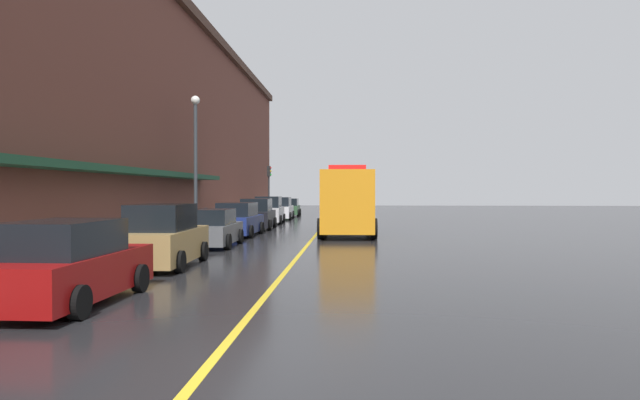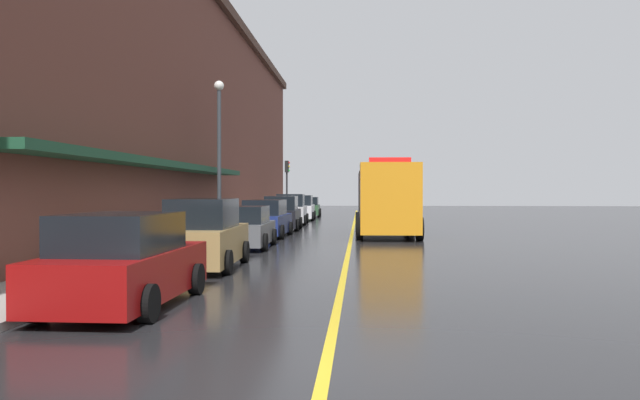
{
  "view_description": "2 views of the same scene",
  "coord_description": "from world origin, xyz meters",
  "px_view_note": "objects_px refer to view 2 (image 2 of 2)",
  "views": [
    {
      "loc": [
        1.92,
        -7.32,
        2.35
      ],
      "look_at": [
        0.67,
        14.57,
        1.97
      ],
      "focal_mm": 31.85,
      "sensor_mm": 36.0,
      "label": 1
    },
    {
      "loc": [
        0.42,
        -7.38,
        2.15
      ],
      "look_at": [
        -1.27,
        18.98,
        1.75
      ],
      "focal_mm": 35.49,
      "sensor_mm": 36.0,
      "label": 2
    }
  ],
  "objects_px": {
    "parking_meter_1": "(231,215)",
    "parked_car_7": "(308,207)",
    "parked_car_5": "(291,210)",
    "parking_meter_0": "(114,237)",
    "traffic_light_near": "(287,177)",
    "utility_truck": "(386,200)",
    "parked_car_2": "(245,228)",
    "parking_meter_2": "(283,205)",
    "parked_car_3": "(266,220)",
    "parked_car_0": "(124,263)",
    "parked_car_4": "(282,214)",
    "parked_car_6": "(301,208)",
    "street_lamp_left": "(219,141)",
    "parked_car_1": "(205,236)"
  },
  "relations": [
    {
      "from": "parked_car_3",
      "to": "utility_truck",
      "type": "xyz_separation_m",
      "value": [
        5.58,
        1.67,
        0.89
      ]
    },
    {
      "from": "parked_car_1",
      "to": "parked_car_0",
      "type": "bearing_deg",
      "value": 177.94
    },
    {
      "from": "parked_car_0",
      "to": "parking_meter_0",
      "type": "height_order",
      "value": "parked_car_0"
    },
    {
      "from": "parked_car_1",
      "to": "parked_car_5",
      "type": "bearing_deg",
      "value": -1.14
    },
    {
      "from": "parked_car_4",
      "to": "traffic_light_near",
      "type": "height_order",
      "value": "traffic_light_near"
    },
    {
      "from": "parked_car_0",
      "to": "parking_meter_0",
      "type": "bearing_deg",
      "value": 25.36
    },
    {
      "from": "parked_car_1",
      "to": "street_lamp_left",
      "type": "xyz_separation_m",
      "value": [
        -2.07,
        11.0,
        3.51
      ]
    },
    {
      "from": "parked_car_0",
      "to": "parked_car_6",
      "type": "height_order",
      "value": "parked_car_6"
    },
    {
      "from": "parked_car_2",
      "to": "parking_meter_2",
      "type": "bearing_deg",
      "value": 2.64
    },
    {
      "from": "parked_car_7",
      "to": "street_lamp_left",
      "type": "distance_m",
      "value": 23.75
    },
    {
      "from": "parked_car_1",
      "to": "parked_car_7",
      "type": "bearing_deg",
      "value": -1.45
    },
    {
      "from": "parked_car_3",
      "to": "parking_meter_2",
      "type": "bearing_deg",
      "value": 5.83
    },
    {
      "from": "parked_car_5",
      "to": "parking_meter_2",
      "type": "distance_m",
      "value": 7.08
    },
    {
      "from": "parked_car_0",
      "to": "parked_car_6",
      "type": "xyz_separation_m",
      "value": [
        0.07,
        34.18,
        0.03
      ]
    },
    {
      "from": "parking_meter_1",
      "to": "parking_meter_2",
      "type": "relative_size",
      "value": 1.0
    },
    {
      "from": "parked_car_5",
      "to": "parking_meter_1",
      "type": "bearing_deg",
      "value": 171.72
    },
    {
      "from": "parking_meter_0",
      "to": "parking_meter_2",
      "type": "relative_size",
      "value": 1.0
    },
    {
      "from": "parked_car_3",
      "to": "parking_meter_0",
      "type": "relative_size",
      "value": 3.48
    },
    {
      "from": "parking_meter_1",
      "to": "parked_car_7",
      "type": "bearing_deg",
      "value": 86.4
    },
    {
      "from": "utility_truck",
      "to": "parked_car_4",
      "type": "bearing_deg",
      "value": -124.05
    },
    {
      "from": "parked_car_3",
      "to": "parked_car_5",
      "type": "xyz_separation_m",
      "value": [
        -0.04,
        11.03,
        0.08
      ]
    },
    {
      "from": "utility_truck",
      "to": "traffic_light_near",
      "type": "xyz_separation_m",
      "value": [
        -6.92,
        18.2,
        1.46
      ]
    },
    {
      "from": "parking_meter_1",
      "to": "utility_truck",
      "type": "bearing_deg",
      "value": 21.13
    },
    {
      "from": "parked_car_1",
      "to": "street_lamp_left",
      "type": "distance_m",
      "value": 11.73
    },
    {
      "from": "parked_car_3",
      "to": "parked_car_6",
      "type": "height_order",
      "value": "parked_car_6"
    },
    {
      "from": "parked_car_2",
      "to": "parked_car_3",
      "type": "height_order",
      "value": "parked_car_3"
    },
    {
      "from": "utility_truck",
      "to": "parking_meter_0",
      "type": "distance_m",
      "value": 17.55
    },
    {
      "from": "parking_meter_0",
      "to": "traffic_light_near",
      "type": "distance_m",
      "value": 34.35
    },
    {
      "from": "parking_meter_1",
      "to": "parking_meter_2",
      "type": "distance_m",
      "value": 19.0
    },
    {
      "from": "parked_car_2",
      "to": "parked_car_5",
      "type": "relative_size",
      "value": 0.99
    },
    {
      "from": "parked_car_1",
      "to": "parked_car_7",
      "type": "relative_size",
      "value": 1.06
    },
    {
      "from": "parked_car_0",
      "to": "parked_car_4",
      "type": "distance_m",
      "value": 22.79
    },
    {
      "from": "parked_car_4",
      "to": "parked_car_5",
      "type": "xyz_separation_m",
      "value": [
        -0.13,
        5.75,
        0.03
      ]
    },
    {
      "from": "parked_car_0",
      "to": "parking_meter_2",
      "type": "relative_size",
      "value": 3.46
    },
    {
      "from": "parked_car_0",
      "to": "traffic_light_near",
      "type": "xyz_separation_m",
      "value": [
        -1.35,
        37.38,
        2.34
      ]
    },
    {
      "from": "street_lamp_left",
      "to": "traffic_light_near",
      "type": "height_order",
      "value": "street_lamp_left"
    },
    {
      "from": "parked_car_0",
      "to": "parked_car_6",
      "type": "distance_m",
      "value": 34.18
    },
    {
      "from": "parked_car_1",
      "to": "parking_meter_0",
      "type": "distance_m",
      "value": 3.08
    },
    {
      "from": "utility_truck",
      "to": "parking_meter_0",
      "type": "height_order",
      "value": "utility_truck"
    },
    {
      "from": "parked_car_2",
      "to": "parking_meter_1",
      "type": "height_order",
      "value": "parked_car_2"
    },
    {
      "from": "parked_car_5",
      "to": "parked_car_0",
      "type": "bearing_deg",
      "value": 178.26
    },
    {
      "from": "parked_car_6",
      "to": "street_lamp_left",
      "type": "distance_m",
      "value": 17.88
    },
    {
      "from": "parked_car_0",
      "to": "street_lamp_left",
      "type": "height_order",
      "value": "street_lamp_left"
    },
    {
      "from": "parked_car_3",
      "to": "parking_meter_1",
      "type": "distance_m",
      "value": 1.76
    },
    {
      "from": "parking_meter_2",
      "to": "street_lamp_left",
      "type": "bearing_deg",
      "value": -91.84
    },
    {
      "from": "parked_car_2",
      "to": "parked_car_4",
      "type": "relative_size",
      "value": 0.98
    },
    {
      "from": "parking_meter_0",
      "to": "parking_meter_2",
      "type": "bearing_deg",
      "value": 90.0
    },
    {
      "from": "parked_car_0",
      "to": "parked_car_3",
      "type": "relative_size",
      "value": 1.0
    },
    {
      "from": "parked_car_7",
      "to": "traffic_light_near",
      "type": "height_order",
      "value": "traffic_light_near"
    },
    {
      "from": "parked_car_3",
      "to": "street_lamp_left",
      "type": "relative_size",
      "value": 0.67
    }
  ]
}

